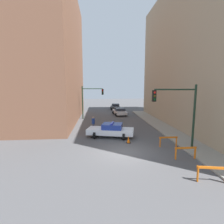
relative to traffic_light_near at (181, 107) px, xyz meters
name	(u,v)px	position (x,y,z in m)	size (l,w,h in m)	color
ground_plane	(123,152)	(-4.73, -0.46, -3.53)	(120.00, 120.00, 0.00)	#4C4C4F
sidewalk_right	(198,150)	(1.47, -0.46, -3.47)	(2.40, 44.00, 0.12)	gray
building_corner_left	(28,57)	(-16.73, 13.54, 5.84)	(14.00, 20.00, 18.73)	brown
building_right	(223,53)	(8.67, 7.54, 5.66)	(12.00, 28.00, 18.38)	tan
traffic_light_near	(181,107)	(0.00, 0.00, 0.00)	(3.64, 0.35, 5.20)	black
traffic_light_far	(89,98)	(-8.03, 14.45, -0.13)	(3.44, 0.35, 5.20)	black
police_car	(111,130)	(-5.38, 3.90, -2.81)	(5.00, 3.03, 1.52)	white
parked_car_near	(120,111)	(-2.79, 17.49, -2.86)	(2.55, 4.46, 1.31)	silver
parked_car_mid	(115,107)	(-2.79, 25.16, -2.86)	(2.41, 4.38, 1.31)	#474C51
pedestrian_crossing	(93,123)	(-7.25, 6.73, -2.67)	(0.51, 0.51, 1.66)	#474C66
barrier_front	(212,171)	(-0.56, -5.11, -2.91)	(1.58, 0.43, 0.90)	orange
barrier_mid	(186,151)	(-0.47, -2.05, -2.91)	(1.60, 0.18, 0.90)	orange
barrier_back	(168,140)	(-0.67, 0.55, -2.91)	(1.60, 0.17, 0.90)	orange
traffic_cone	(129,140)	(-3.90, 1.83, -3.21)	(0.36, 0.36, 0.66)	black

